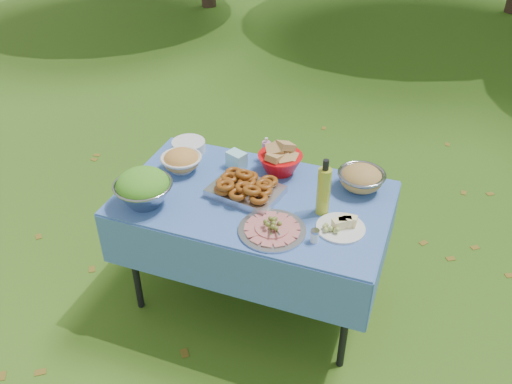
% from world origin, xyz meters
% --- Properties ---
extents(ground, '(80.00, 80.00, 0.00)m').
position_xyz_m(ground, '(0.00, 0.00, 0.00)').
color(ground, '#133409').
rests_on(ground, ground).
extents(picnic_table, '(1.46, 0.86, 0.76)m').
position_xyz_m(picnic_table, '(0.00, 0.00, 0.38)').
color(picnic_table, '#78B1E7').
rests_on(picnic_table, ground).
extents(salad_bowl, '(0.38, 0.38, 0.20)m').
position_xyz_m(salad_bowl, '(-0.53, -0.26, 0.86)').
color(salad_bowl, '#94959C').
rests_on(salad_bowl, picnic_table).
extents(pasta_bowl_white, '(0.30, 0.30, 0.13)m').
position_xyz_m(pasta_bowl_white, '(-0.49, 0.11, 0.83)').
color(pasta_bowl_white, silver).
rests_on(pasta_bowl_white, picnic_table).
extents(plate_stack, '(0.21, 0.21, 0.07)m').
position_xyz_m(plate_stack, '(-0.55, 0.32, 0.79)').
color(plate_stack, silver).
rests_on(plate_stack, picnic_table).
extents(wipes_box, '(0.13, 0.11, 0.10)m').
position_xyz_m(wipes_box, '(-0.20, 0.25, 0.81)').
color(wipes_box, '#9FEAF5').
rests_on(wipes_box, picnic_table).
extents(sanitizer_bottle, '(0.06, 0.06, 0.15)m').
position_xyz_m(sanitizer_bottle, '(-0.07, 0.39, 0.83)').
color(sanitizer_bottle, '#CC75A2').
rests_on(sanitizer_bottle, picnic_table).
extents(bread_bowl, '(0.28, 0.28, 0.17)m').
position_xyz_m(bread_bowl, '(0.05, 0.29, 0.85)').
color(bread_bowl, red).
rests_on(bread_bowl, picnic_table).
extents(pasta_bowl_steel, '(0.33, 0.33, 0.14)m').
position_xyz_m(pasta_bowl_steel, '(0.53, 0.28, 0.83)').
color(pasta_bowl_steel, '#94959C').
rests_on(pasta_bowl_steel, picnic_table).
extents(fried_tray, '(0.42, 0.33, 0.09)m').
position_xyz_m(fried_tray, '(-0.05, 0.00, 0.81)').
color(fried_tray, '#B1B0B5').
rests_on(fried_tray, picnic_table).
extents(charcuterie_platter, '(0.44, 0.44, 0.08)m').
position_xyz_m(charcuterie_platter, '(0.19, -0.24, 0.80)').
color(charcuterie_platter, '#ABACB2').
rests_on(charcuterie_platter, picnic_table).
extents(oil_bottle, '(0.09, 0.09, 0.32)m').
position_xyz_m(oil_bottle, '(0.38, -0.00, 0.92)').
color(oil_bottle, '#A5B226').
rests_on(oil_bottle, picnic_table).
extents(cheese_plate, '(0.33, 0.33, 0.07)m').
position_xyz_m(cheese_plate, '(0.51, -0.11, 0.79)').
color(cheese_plate, silver).
rests_on(cheese_plate, picnic_table).
extents(shaker, '(0.06, 0.06, 0.07)m').
position_xyz_m(shaker, '(0.41, -0.25, 0.80)').
color(shaker, white).
rests_on(shaker, picnic_table).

